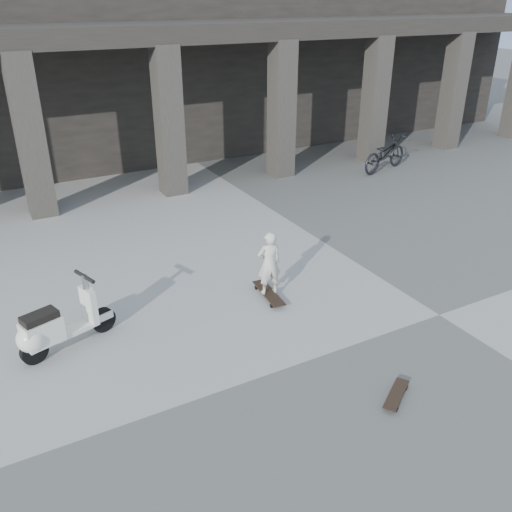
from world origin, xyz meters
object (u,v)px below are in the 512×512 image
longboard (269,293)px  bicycle (385,154)px  skateboard_spare (396,395)px  scooter (51,329)px  child (269,263)px

longboard → bicycle: bearing=-47.8°
longboard → skateboard_spare: 3.32m
longboard → scooter: (-3.85, 0.08, 0.37)m
bicycle → scooter: bearing=99.6°
longboard → bicycle: (7.31, 5.30, 0.46)m
scooter → bicycle: size_ratio=0.77×
skateboard_spare → scooter: 5.28m
skateboard_spare → bicycle: 11.20m
child → bicycle: bearing=-135.9°
skateboard_spare → bicycle: bearing=17.4°
longboard → child: 0.63m
longboard → bicycle: bicycle is taller
skateboard_spare → scooter: size_ratio=0.45×
longboard → child: bearing=82.2°
skateboard_spare → longboard: bearing=60.0°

